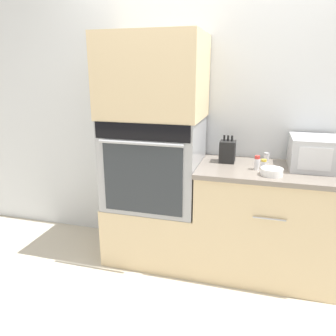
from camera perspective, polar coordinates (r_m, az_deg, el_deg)
ground_plane at (r=2.70m, az=4.05°, el=-18.97°), size 12.00×12.00×0.00m
wall_back at (r=2.84m, az=7.20°, el=9.99°), size 8.00×0.05×2.50m
oven_cabinet_base at (r=2.91m, az=-2.21°, el=-10.54°), size 0.77×0.60×0.49m
wall_oven at (r=2.68m, az=-2.37°, el=1.06°), size 0.75×0.64×0.72m
oven_cabinet_upper at (r=2.59m, az=-2.53°, el=15.60°), size 0.77×0.60×0.62m
counter_unit at (r=2.71m, az=16.82°, el=-8.90°), size 1.09×0.63×0.87m
microwave at (r=2.65m, az=24.13°, el=2.42°), size 0.35×0.38×0.24m
knife_block at (r=2.64m, az=10.31°, el=2.87°), size 0.12×0.13×0.22m
bowl at (r=2.39m, az=17.62°, el=-0.61°), size 0.15×0.15×0.05m
condiment_jar_near at (r=2.49m, az=15.23°, el=0.88°), size 0.04×0.04×0.11m
condiment_jar_mid at (r=2.74m, az=16.76°, el=1.79°), size 0.04×0.04×0.07m
condiment_jar_far at (r=2.53m, az=16.31°, el=0.66°), size 0.04×0.04×0.07m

